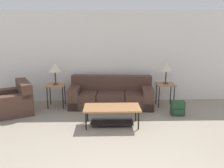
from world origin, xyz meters
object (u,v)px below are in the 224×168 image
Objects in this scene: coffee_table at (112,112)px; side_table_right at (165,86)px; backpack at (178,108)px; table_lamp_left at (55,68)px; table_lamp_right at (166,67)px; side_table_left at (56,87)px; armchair at (13,102)px; couch at (111,96)px.

side_table_right reaches higher than coffee_table.
backpack is at bearing 19.53° from coffee_table.
coffee_table is 2.14m from table_lamp_left.
table_lamp_right is (1.51, 1.34, 0.77)m from coffee_table.
backpack is (3.15, -0.75, -0.38)m from side_table_left.
table_lamp_left is at bearing 90.00° from side_table_left.
table_lamp_right is at bearing 0.00° from table_lamp_left.
armchair reaches higher than side_table_right.
side_table_right is 0.85m from backpack.
couch is 1.69m from table_lamp_right.
backpack is (1.66, 0.59, -0.14)m from coffee_table.
coffee_table is 2.16m from table_lamp_right.
side_table_right is at bearing 0.00° from side_table_left.
coffee_table is (2.50, -0.89, 0.03)m from armchair.
coffee_table is 1.98× the size of side_table_left.
couch is at bearing 0.02° from side_table_left.
couch is 3.99× the size of table_lamp_right.
coffee_table is at bearing -138.47° from table_lamp_right.
side_table_left is at bearing -179.98° from couch.
table_lamp_right is at bearing 6.41° from armchair.
side_table_left is 1.00× the size of side_table_right.
couch is 1.52m from side_table_right.
couch reaches higher than side_table_right.
side_table_left is 1.10× the size of table_lamp_right.
side_table_right is (1.51, 1.34, 0.24)m from coffee_table.
side_table_left is at bearing 24.00° from armchair.
couch is at bearing 179.98° from table_lamp_right.
armchair is at bearing -156.00° from table_lamp_left.
side_table_right is at bearing 41.53° from coffee_table.
table_lamp_left is at bearing 24.00° from armchair.
table_lamp_right reaches higher than coffee_table.
coffee_table is at bearing -160.47° from backpack.
armchair reaches higher than backpack.
side_table_right is 0.53m from table_lamp_right.
backpack is at bearing -13.36° from table_lamp_left.
coffee_table is at bearing -41.96° from table_lamp_left.
side_table_left is 3.00m from side_table_right.
table_lamp_left is 1.61× the size of backpack.
table_lamp_right is at bearing -0.02° from couch.
side_table_right is 1.10× the size of table_lamp_right.
armchair is 2.07× the size of side_table_left.
table_lamp_left is (0.00, 0.00, 0.53)m from side_table_left.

